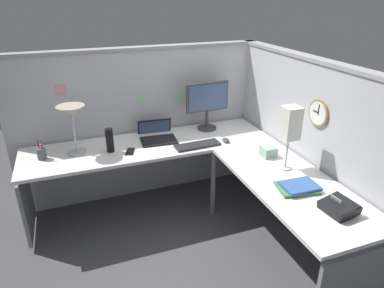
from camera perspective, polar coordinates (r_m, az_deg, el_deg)
ground_plane at (r=3.38m, az=1.95°, el=-13.54°), size 6.80×6.80×0.00m
cubicle_wall_back at (r=3.63m, az=-8.46°, el=3.40°), size 2.57×0.12×1.58m
cubicle_wall_right at (r=3.18m, az=18.74°, el=-0.83°), size 0.12×2.37×1.58m
desk at (r=2.95m, az=-0.15°, el=-4.96°), size 2.35×2.15×0.73m
monitor at (r=3.53m, az=2.59°, el=6.98°), size 0.46×0.20×0.50m
laptop at (r=3.42m, az=-5.90°, el=1.48°), size 0.37×0.40×0.22m
keyboard at (r=3.21m, az=0.93°, el=-0.19°), size 0.44×0.16×0.02m
computer_mouse at (r=3.32m, az=5.69°, el=0.63°), size 0.06×0.10×0.03m
desk_lamp_dome at (r=3.12m, az=-19.49°, el=4.61°), size 0.24×0.24×0.44m
pen_cup at (r=3.23m, az=-23.83°, el=-1.45°), size 0.08×0.08×0.18m
cell_phone at (r=3.15m, az=-10.30°, el=-1.23°), size 0.11×0.16×0.01m
thermos_flask at (r=3.16m, az=-13.60°, el=0.61°), size 0.07×0.07×0.22m
office_phone at (r=2.48m, az=23.40°, el=-9.77°), size 0.21×0.22×0.11m
book_stack at (r=2.65m, az=17.31°, el=-6.88°), size 0.31×0.26×0.04m
desk_lamp_paper at (r=2.78m, az=16.11°, el=3.11°), size 0.13×0.13×0.53m
tissue_box at (r=3.08m, az=12.62°, el=-1.24°), size 0.12×0.12×0.09m
wall_clock at (r=2.91m, az=20.47°, el=4.85°), size 0.04×0.22×0.22m
pinned_note_leftmost at (r=3.60m, az=-1.96°, el=7.92°), size 0.08×0.00×0.10m
pinned_note_middle at (r=3.38m, az=-21.04°, el=8.50°), size 0.09×0.00×0.09m
pinned_note_rightmost at (r=3.49m, az=-8.57°, el=7.65°), size 0.06×0.00×0.08m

